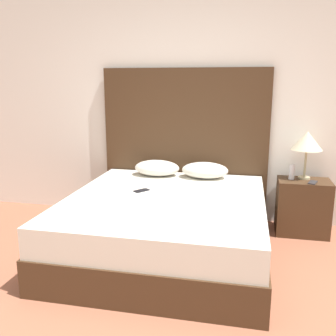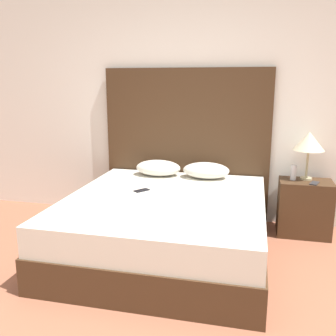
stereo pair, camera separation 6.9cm
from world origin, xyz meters
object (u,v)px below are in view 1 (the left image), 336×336
(phone_on_bed, at_px, (142,190))
(phone_on_nightstand, at_px, (313,182))
(bed, at_px, (166,225))
(nightstand, at_px, (303,207))
(table_lamp, at_px, (307,141))

(phone_on_bed, distance_m, phone_on_nightstand, 1.74)
(bed, distance_m, phone_on_nightstand, 1.57)
(nightstand, relative_size, table_lamp, 1.17)
(bed, bearing_deg, phone_on_bed, 153.42)
(bed, relative_size, table_lamp, 3.94)
(phone_on_nightstand, bearing_deg, phone_on_bed, -161.81)
(bed, distance_m, phone_on_bed, 0.42)
(table_lamp, bearing_deg, nightstand, -90.89)
(nightstand, xyz_separation_m, table_lamp, (0.00, 0.07, 0.69))
(bed, xyz_separation_m, phone_on_bed, (-0.27, 0.14, 0.29))
(bed, distance_m, nightstand, 1.52)
(table_lamp, height_order, phone_on_nightstand, table_lamp)
(phone_on_bed, xyz_separation_m, phone_on_nightstand, (1.65, 0.54, 0.03))
(table_lamp, relative_size, phone_on_nightstand, 3.04)
(bed, relative_size, phone_on_bed, 12.23)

